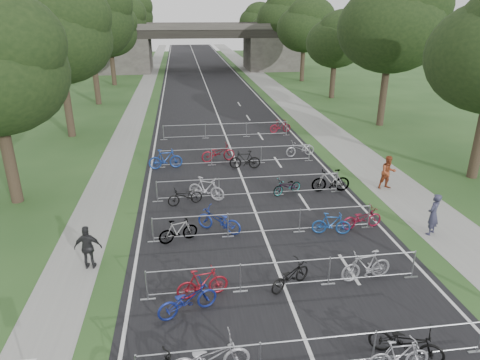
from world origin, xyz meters
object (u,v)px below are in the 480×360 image
object	(u,v)px
overpass_bridge	(199,47)
pedestrian_c	(88,248)
pedestrian_b	(388,173)
pedestrian_a	(433,215)

from	to	relation	value
overpass_bridge	pedestrian_c	xyz separation A→B (m)	(-6.80, -55.60, -2.69)
pedestrian_b	pedestrian_c	bearing A→B (deg)	-162.59
pedestrian_a	pedestrian_b	distance (m)	4.98
pedestrian_a	pedestrian_b	size ratio (longest dim) A/B	1.01
overpass_bridge	pedestrian_a	size ratio (longest dim) A/B	16.99
overpass_bridge	pedestrian_c	size ratio (longest dim) A/B	18.27
overpass_bridge	pedestrian_b	xyz separation A→B (m)	(7.40, -49.94, -2.63)
pedestrian_a	pedestrian_b	bearing A→B (deg)	-130.59
pedestrian_b	pedestrian_a	bearing A→B (deg)	-98.90
pedestrian_a	pedestrian_c	world-z (taller)	pedestrian_a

